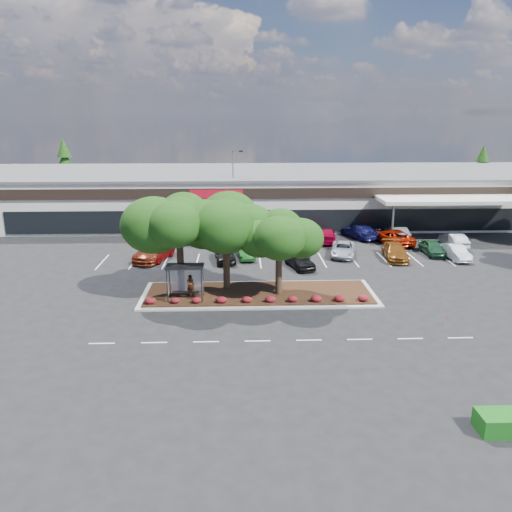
{
  "coord_description": "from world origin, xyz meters",
  "views": [
    {
      "loc": [
        -3.5,
        -32.26,
        13.68
      ],
      "look_at": [
        -2.14,
        6.04,
        2.6
      ],
      "focal_mm": 35.0,
      "sensor_mm": 36.0,
      "label": 1
    }
  ],
  "objects_px": {
    "light_pole": "(234,195)",
    "car_1": "(158,252)",
    "car_0": "(153,251)",
    "survey_stake": "(446,321)"
  },
  "relations": [
    {
      "from": "survey_stake",
      "to": "car_0",
      "type": "relative_size",
      "value": 0.16
    },
    {
      "from": "car_0",
      "to": "car_1",
      "type": "xyz_separation_m",
      "value": [
        0.45,
        -0.2,
        -0.06
      ]
    },
    {
      "from": "light_pole",
      "to": "survey_stake",
      "type": "bearing_deg",
      "value": -64.24
    },
    {
      "from": "light_pole",
      "to": "car_1",
      "type": "distance_m",
      "value": 14.62
    },
    {
      "from": "light_pole",
      "to": "car_1",
      "type": "bearing_deg",
      "value": -120.92
    },
    {
      "from": "light_pole",
      "to": "survey_stake",
      "type": "height_order",
      "value": "light_pole"
    },
    {
      "from": "light_pole",
      "to": "car_1",
      "type": "relative_size",
      "value": 2.03
    },
    {
      "from": "car_0",
      "to": "car_1",
      "type": "relative_size",
      "value": 1.26
    },
    {
      "from": "light_pole",
      "to": "survey_stake",
      "type": "distance_m",
      "value": 32.35
    },
    {
      "from": "survey_stake",
      "to": "car_0",
      "type": "distance_m",
      "value": 27.56
    }
  ]
}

